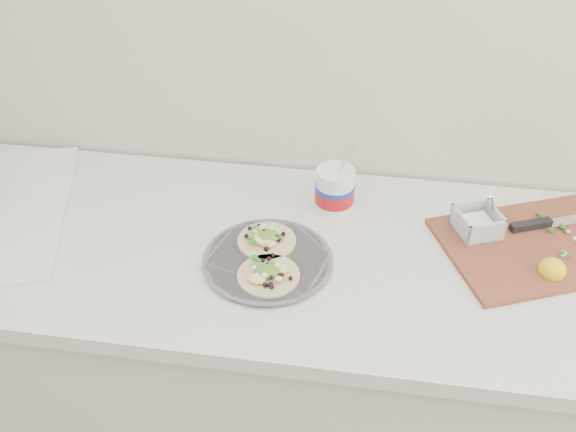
# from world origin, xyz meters

# --- Properties ---
(counter) EXTENTS (2.44, 0.66, 0.90)m
(counter) POSITION_xyz_m (0.00, 1.43, 0.45)
(counter) COLOR silver
(counter) RESTS_ON ground
(taco_plate) EXTENTS (0.29, 0.29, 0.04)m
(taco_plate) POSITION_xyz_m (0.03, 1.35, 0.92)
(taco_plate) COLOR #58575E
(taco_plate) RESTS_ON counter
(tub) EXTENTS (0.10, 0.10, 0.21)m
(tub) POSITION_xyz_m (0.15, 1.58, 0.97)
(tub) COLOR white
(tub) RESTS_ON counter
(cutboard) EXTENTS (0.51, 0.44, 0.07)m
(cutboard) POSITION_xyz_m (0.62, 1.51, 0.92)
(cutboard) COLOR brown
(cutboard) RESTS_ON counter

